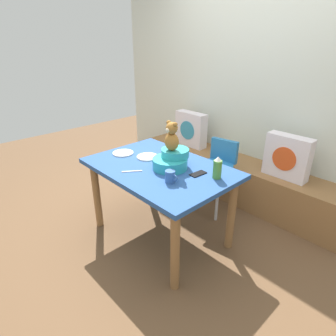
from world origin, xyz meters
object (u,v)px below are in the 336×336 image
object	(u,v)px
book_stack	(226,154)
highchair	(217,167)
pillow_floral_left	(191,129)
pillow_floral_right	(287,157)
coffee_mug	(170,177)
dinner_plate_near	(123,153)
dining_table	(160,177)
dinner_plate_far	(148,157)
infant_seat_teal	(172,160)
cell_phone	(198,174)
teddy_bear	(172,137)
ketchup_bottle	(217,168)

from	to	relation	value
book_stack	highchair	bearing A→B (deg)	-65.13
pillow_floral_left	pillow_floral_right	distance (m)	1.31
coffee_mug	dinner_plate_near	world-z (taller)	coffee_mug
dining_table	highchair	size ratio (longest dim) A/B	1.63
pillow_floral_left	dinner_plate_far	bearing A→B (deg)	-66.99
coffee_mug	dinner_plate_far	size ratio (longest dim) A/B	0.60
infant_seat_teal	dinner_plate_far	xyz separation A→B (m)	(-0.32, -0.01, -0.07)
highchair	dinner_plate_near	size ratio (longest dim) A/B	3.95
dining_table	cell_phone	xyz separation A→B (m)	(0.34, 0.12, 0.11)
pillow_floral_left	pillow_floral_right	bearing A→B (deg)	0.00
pillow_floral_right	infant_seat_teal	size ratio (longest dim) A/B	1.33
infant_seat_teal	dinner_plate_near	world-z (taller)	infant_seat_teal
teddy_bear	ketchup_bottle	distance (m)	0.45
pillow_floral_right	book_stack	size ratio (longest dim) A/B	2.20
book_stack	dinner_plate_far	size ratio (longest dim) A/B	1.00
book_stack	infant_seat_teal	xyz separation A→B (m)	(0.23, -1.13, 0.31)
pillow_floral_left	pillow_floral_right	world-z (taller)	same
highchair	cell_phone	distance (m)	0.72
pillow_floral_right	cell_phone	bearing A→B (deg)	-104.39
dinner_plate_near	book_stack	bearing A→B (deg)	75.13
highchair	coffee_mug	world-z (taller)	coffee_mug
book_stack	dinner_plate_far	xyz separation A→B (m)	(-0.09, -1.14, 0.25)
cell_phone	infant_seat_teal	bearing A→B (deg)	19.45
highchair	infant_seat_teal	world-z (taller)	infant_seat_teal
pillow_floral_left	infant_seat_teal	world-z (taller)	same
dining_table	highchair	world-z (taller)	highchair
highchair	ketchup_bottle	xyz separation A→B (m)	(0.41, -0.57, 0.31)
ketchup_bottle	dining_table	bearing A→B (deg)	-159.60
pillow_floral_left	coffee_mug	size ratio (longest dim) A/B	3.67
pillow_floral_right	book_stack	bearing A→B (deg)	178.38
highchair	dinner_plate_near	distance (m)	1.00
ketchup_bottle	dinner_plate_near	xyz separation A→B (m)	(-0.95, -0.24, -0.08)
infant_seat_teal	book_stack	bearing A→B (deg)	101.29
infant_seat_teal	coffee_mug	bearing A→B (deg)	-45.70
dinner_plate_far	pillow_floral_right	bearing A→B (deg)	53.26
coffee_mug	dinner_plate_far	bearing A→B (deg)	159.65
book_stack	dinner_plate_near	distance (m)	1.32
ketchup_bottle	coffee_mug	size ratio (longest dim) A/B	1.54
infant_seat_teal	dinner_plate_near	size ratio (longest dim) A/B	1.65
teddy_bear	coffee_mug	bearing A→B (deg)	-45.62
ketchup_bottle	cell_phone	size ratio (longest dim) A/B	1.28
dinner_plate_near	coffee_mug	bearing A→B (deg)	-5.86
ketchup_bottle	cell_phone	distance (m)	0.18
teddy_bear	coffee_mug	size ratio (longest dim) A/B	2.08
dining_table	teddy_bear	bearing A→B (deg)	30.39
dining_table	pillow_floral_right	bearing A→B (deg)	62.52
dining_table	cell_phone	distance (m)	0.38
infant_seat_teal	pillow_floral_right	bearing A→B (deg)	65.20
coffee_mug	dinner_plate_far	distance (m)	0.55
book_stack	coffee_mug	world-z (taller)	coffee_mug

